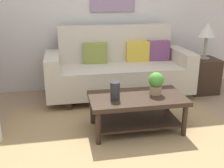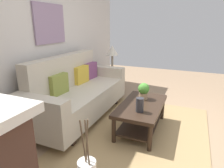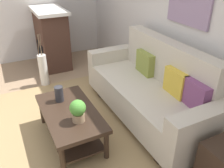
# 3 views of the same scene
# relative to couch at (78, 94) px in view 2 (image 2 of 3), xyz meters

# --- Properties ---
(ground_plane) EXTENTS (9.49, 9.49, 0.00)m
(ground_plane) POSITION_rel_couch_xyz_m (-0.22, -1.65, -0.43)
(ground_plane) COLOR #9E7F60
(wall_back) EXTENTS (5.49, 0.10, 2.70)m
(wall_back) POSITION_rel_couch_xyz_m (-0.22, 0.54, 0.92)
(wall_back) COLOR silver
(wall_back) RESTS_ON ground_plane
(area_rug) EXTENTS (2.72, 1.95, 0.01)m
(area_rug) POSITION_rel_couch_xyz_m (-0.22, -1.15, -0.42)
(area_rug) COLOR #A38456
(area_rug) RESTS_ON ground_plane
(couch) EXTENTS (2.17, 0.84, 1.08)m
(couch) POSITION_rel_couch_xyz_m (0.00, 0.00, 0.00)
(couch) COLOR beige
(couch) RESTS_ON ground_plane
(throw_pillow_olive) EXTENTS (0.37, 0.14, 0.32)m
(throw_pillow_olive) POSITION_rel_couch_xyz_m (-0.34, 0.13, 0.25)
(throw_pillow_olive) COLOR olive
(throw_pillow_olive) RESTS_ON couch
(throw_pillow_mustard) EXTENTS (0.37, 0.14, 0.32)m
(throw_pillow_mustard) POSITION_rel_couch_xyz_m (0.34, 0.13, 0.25)
(throw_pillow_mustard) COLOR gold
(throw_pillow_mustard) RESTS_ON couch
(throw_pillow_plum) EXTENTS (0.37, 0.15, 0.32)m
(throw_pillow_plum) POSITION_rel_couch_xyz_m (0.67, 0.13, 0.25)
(throw_pillow_plum) COLOR #7A4270
(throw_pillow_plum) RESTS_ON couch
(coffee_table) EXTENTS (1.10, 0.60, 0.43)m
(coffee_table) POSITION_rel_couch_xyz_m (-0.02, -1.14, -0.12)
(coffee_table) COLOR #332319
(coffee_table) RESTS_ON ground_plane
(tabletop_vase) EXTENTS (0.11, 0.11, 0.20)m
(tabletop_vase) POSITION_rel_couch_xyz_m (-0.29, -1.18, 0.10)
(tabletop_vase) COLOR #2D2D33
(tabletop_vase) RESTS_ON coffee_table
(potted_plant_tabletop) EXTENTS (0.18, 0.18, 0.26)m
(potted_plant_tabletop) POSITION_rel_couch_xyz_m (0.21, -1.11, 0.14)
(potted_plant_tabletop) COLOR tan
(potted_plant_tabletop) RESTS_ON coffee_table
(side_table) EXTENTS (0.44, 0.44, 0.56)m
(side_table) POSITION_rel_couch_xyz_m (1.39, -0.07, -0.15)
(side_table) COLOR #332319
(side_table) RESTS_ON ground_plane
(table_lamp) EXTENTS (0.28, 0.28, 0.57)m
(table_lamp) POSITION_rel_couch_xyz_m (1.39, -0.07, 0.56)
(table_lamp) COLOR gray
(table_lamp) RESTS_ON side_table
(floor_vase_branch_a) EXTENTS (0.02, 0.04, 0.36)m
(floor_vase_branch_a) POSITION_rel_couch_xyz_m (-1.60, -1.12, 0.32)
(floor_vase_branch_a) COLOR brown
(floor_vase_branch_a) RESTS_ON floor_vase
(floor_vase_branch_b) EXTENTS (0.02, 0.04, 0.36)m
(floor_vase_branch_b) POSITION_rel_couch_xyz_m (-1.63, -1.10, 0.32)
(floor_vase_branch_b) COLOR brown
(floor_vase_branch_b) RESTS_ON floor_vase
(floor_vase_branch_c) EXTENTS (0.04, 0.05, 0.36)m
(floor_vase_branch_c) POSITION_rel_couch_xyz_m (-1.63, -1.14, 0.32)
(floor_vase_branch_c) COLOR brown
(floor_vase_branch_c) RESTS_ON floor_vase
(framed_painting) EXTENTS (0.72, 0.03, 0.64)m
(framed_painting) POSITION_rel_couch_xyz_m (-0.00, 0.47, 1.16)
(framed_painting) COLOR gray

